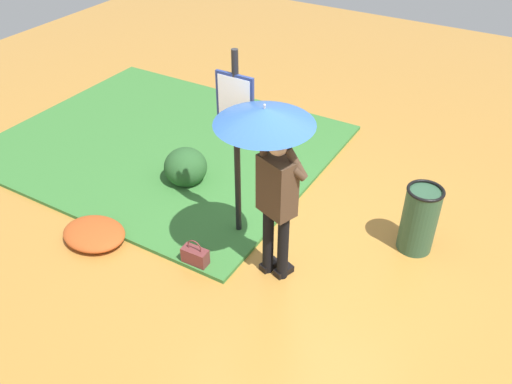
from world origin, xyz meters
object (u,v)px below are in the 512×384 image
(trash_bin, at_px, (419,219))
(handbag, at_px, (195,257))
(info_sign_post, at_px, (236,127))
(person_with_umbrella, at_px, (270,152))

(trash_bin, bearing_deg, handbag, 37.58)
(info_sign_post, height_order, handbag, info_sign_post)
(person_with_umbrella, xyz_separation_m, trash_bin, (-1.28, -1.22, -1.13))
(info_sign_post, distance_m, handbag, 1.52)
(person_with_umbrella, distance_m, trash_bin, 2.10)
(info_sign_post, bearing_deg, trash_bin, -157.06)
(trash_bin, bearing_deg, info_sign_post, 22.94)
(info_sign_post, bearing_deg, handbag, 82.16)
(info_sign_post, height_order, trash_bin, info_sign_post)
(person_with_umbrella, bearing_deg, trash_bin, -136.45)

